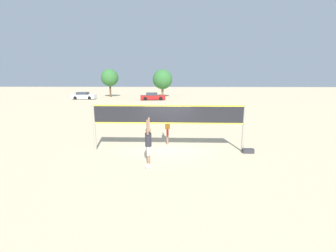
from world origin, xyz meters
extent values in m
plane|color=#C6B28C|center=(0.00, 0.00, 0.00)|extent=(200.00, 200.00, 0.00)
cylinder|color=gray|center=(-3.90, 0.00, 1.21)|extent=(0.12, 0.12, 2.42)
cylinder|color=gray|center=(3.90, 0.00, 1.21)|extent=(0.12, 0.12, 2.42)
cube|color=black|center=(0.00, 0.00, 1.94)|extent=(7.68, 0.02, 0.97)
cube|color=yellow|center=(0.00, 0.00, 2.39)|extent=(7.68, 0.03, 0.06)
cube|color=yellow|center=(0.00, 0.00, 1.49)|extent=(7.68, 0.03, 0.06)
cylinder|color=#8C664C|center=(-0.78, -2.14, 0.23)|extent=(0.11, 0.11, 0.47)
cylinder|color=white|center=(-0.78, -2.14, 0.66)|extent=(0.12, 0.12, 0.38)
cylinder|color=#8C664C|center=(-0.78, -1.94, 0.23)|extent=(0.11, 0.11, 0.47)
cylinder|color=white|center=(-0.78, -1.94, 0.66)|extent=(0.12, 0.12, 0.38)
cylinder|color=#26262D|center=(-0.78, -2.04, 1.15)|extent=(0.28, 0.28, 0.60)
sphere|color=#8C664C|center=(-0.78, -2.04, 1.56)|extent=(0.23, 0.23, 0.23)
cylinder|color=#8C664C|center=(-0.78, -2.28, 1.75)|extent=(0.08, 0.22, 0.67)
cylinder|color=#8C664C|center=(-0.78, -1.80, 1.75)|extent=(0.08, 0.22, 0.67)
cylinder|color=#8C664C|center=(-0.07, 1.36, 0.25)|extent=(0.11, 0.11, 0.50)
cylinder|color=red|center=(-0.07, 1.36, 0.70)|extent=(0.12, 0.12, 0.41)
cylinder|color=#8C664C|center=(-0.07, 1.16, 0.25)|extent=(0.11, 0.11, 0.50)
cylinder|color=red|center=(-0.07, 1.16, 0.70)|extent=(0.12, 0.12, 0.41)
cylinder|color=orange|center=(-0.07, 1.26, 1.22)|extent=(0.28, 0.28, 0.64)
sphere|color=#8C664C|center=(-0.07, 1.26, 1.66)|extent=(0.25, 0.25, 0.25)
cylinder|color=#8C664C|center=(-0.07, 1.50, 1.86)|extent=(0.08, 0.23, 0.72)
cylinder|color=#8C664C|center=(-0.07, 1.01, 1.86)|extent=(0.08, 0.23, 0.72)
sphere|color=white|center=(-0.76, -2.52, 0.11)|extent=(0.22, 0.22, 0.22)
cube|color=#2D2D33|center=(4.13, -0.27, 0.11)|extent=(0.56, 0.26, 0.22)
cube|color=silver|center=(-17.00, 30.52, 0.50)|extent=(4.34, 1.75, 0.75)
cube|color=#2D333D|center=(-17.22, 30.52, 1.11)|extent=(1.96, 1.59, 0.46)
cylinder|color=black|center=(-15.66, 31.35, 0.32)|extent=(0.64, 0.23, 0.64)
cylinder|color=black|center=(-15.65, 29.72, 0.32)|extent=(0.64, 0.23, 0.64)
cylinder|color=black|center=(-18.35, 31.32, 0.32)|extent=(0.64, 0.23, 0.64)
cylinder|color=black|center=(-18.33, 29.70, 0.32)|extent=(0.64, 0.23, 0.64)
cube|color=maroon|center=(-3.83, 29.43, 0.49)|extent=(4.63, 2.38, 0.73)
cube|color=#2D333D|center=(-4.05, 29.40, 1.09)|extent=(2.19, 1.93, 0.47)
cylinder|color=black|center=(-2.58, 30.47, 0.32)|extent=(0.66, 0.30, 0.64)
cylinder|color=black|center=(-2.36, 28.74, 0.32)|extent=(0.66, 0.30, 0.64)
cylinder|color=black|center=(-5.31, 30.12, 0.32)|extent=(0.66, 0.30, 0.64)
cylinder|color=black|center=(-5.08, 28.39, 0.32)|extent=(0.66, 0.30, 0.64)
cylinder|color=brown|center=(-2.55, 37.29, 1.27)|extent=(0.44, 0.44, 2.54)
sphere|color=#2D662D|center=(-2.55, 37.29, 3.68)|extent=(4.17, 4.17, 4.17)
cylinder|color=#4C3823|center=(-13.71, 36.64, 1.52)|extent=(0.36, 0.36, 3.03)
sphere|color=#2D662D|center=(-13.71, 36.64, 4.02)|extent=(3.61, 3.61, 3.61)
camera|label=1|loc=(0.42, -11.42, 3.72)|focal=24.00mm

